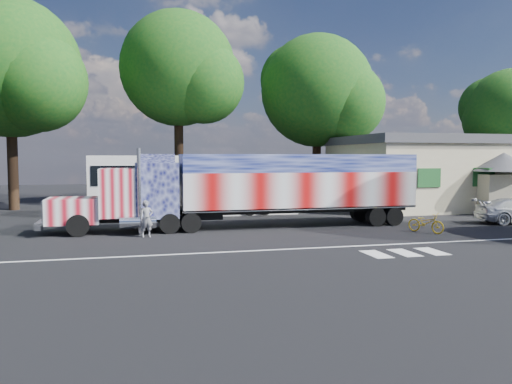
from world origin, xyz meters
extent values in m
plane|color=black|center=(0.00, 0.00, 0.00)|extent=(100.00, 100.00, 0.00)
cube|color=silver|center=(0.00, -3.00, 0.01)|extent=(30.00, 0.15, 0.01)
cube|color=silver|center=(2.80, -4.80, 0.01)|extent=(0.70, 1.60, 0.01)
cube|color=silver|center=(4.00, -4.80, 0.01)|extent=(0.70, 1.60, 0.01)
cube|color=silver|center=(5.20, -4.80, 0.01)|extent=(0.70, 1.60, 0.01)
cube|color=black|center=(-5.97, 3.42, 0.66)|extent=(8.44, 0.94, 0.28)
cube|color=#D7808A|center=(-8.97, 3.42, 1.13)|extent=(2.44, 2.06, 1.22)
cube|color=silver|center=(-10.24, 3.42, 1.13)|extent=(0.11, 1.78, 1.09)
cube|color=silver|center=(-10.43, 3.42, 0.52)|extent=(0.28, 2.35, 0.34)
cube|color=#D7808A|center=(-6.91, 3.42, 1.97)|extent=(1.69, 2.35, 2.35)
cube|color=black|center=(-7.71, 3.42, 2.39)|extent=(0.06, 1.97, 0.84)
cube|color=#4B5086|center=(-5.03, 3.42, 2.06)|extent=(2.06, 2.35, 2.72)
cube|color=#4B5086|center=(-5.03, 3.42, 3.61)|extent=(1.69, 2.25, 0.47)
cylinder|color=silver|center=(-5.88, 4.66, 2.06)|extent=(0.19, 0.19, 4.13)
cylinder|color=silver|center=(-5.88, 2.19, 2.06)|extent=(0.19, 0.19, 4.13)
cylinder|color=silver|center=(-5.97, 4.64, 0.61)|extent=(1.69, 0.62, 0.62)
cylinder|color=silver|center=(-5.97, 2.20, 0.61)|extent=(1.69, 0.62, 0.62)
cylinder|color=black|center=(-8.69, 2.39, 0.52)|extent=(1.03, 0.33, 1.03)
cylinder|color=black|center=(-8.69, 4.46, 0.52)|extent=(1.03, 0.33, 1.03)
cylinder|color=black|center=(-4.47, 2.44, 0.49)|extent=(0.98, 0.52, 0.98)
cylinder|color=black|center=(-4.47, 4.41, 0.49)|extent=(0.98, 0.52, 0.98)
cylinder|color=black|center=(-3.44, 2.44, 0.49)|extent=(0.98, 0.52, 0.98)
cylinder|color=black|center=(-3.44, 4.41, 0.49)|extent=(0.98, 0.52, 0.98)
cube|color=black|center=(2.47, 3.42, 0.89)|extent=(12.20, 1.03, 0.28)
cube|color=#DA7C7C|center=(2.47, 3.42, 1.97)|extent=(12.57, 2.44, 1.88)
cube|color=#465397|center=(2.47, 3.42, 3.38)|extent=(12.57, 2.44, 0.94)
cube|color=silver|center=(2.47, 3.42, 1.03)|extent=(12.57, 2.44, 0.11)
cube|color=silver|center=(8.78, 3.42, 2.44)|extent=(0.04, 2.35, 2.72)
cylinder|color=black|center=(6.51, 2.44, 0.49)|extent=(0.98, 0.52, 0.98)
cylinder|color=black|center=(6.51, 4.41, 0.49)|extent=(0.98, 0.52, 0.98)
cylinder|color=black|center=(7.54, 2.44, 0.49)|extent=(0.98, 0.52, 0.98)
cylinder|color=black|center=(7.54, 4.41, 0.49)|extent=(0.98, 0.52, 0.98)
cube|color=silver|center=(-2.30, 10.05, 1.90)|extent=(13.01, 2.82, 3.80)
cube|color=black|center=(-2.30, 10.05, 2.60)|extent=(12.58, 2.88, 1.19)
cube|color=black|center=(-2.30, 10.05, 0.49)|extent=(13.01, 2.82, 0.27)
cube|color=black|center=(-8.80, 10.05, 2.06)|extent=(0.07, 2.49, 1.52)
cylinder|color=black|center=(-7.18, 8.69, 0.54)|extent=(1.08, 0.33, 1.08)
cylinder|color=black|center=(-7.18, 11.40, 0.54)|extent=(1.08, 0.33, 1.08)
cylinder|color=black|center=(0.96, 8.69, 0.54)|extent=(1.08, 0.33, 1.08)
cylinder|color=black|center=(0.96, 11.40, 0.54)|extent=(1.08, 0.33, 1.08)
cylinder|color=black|center=(1.93, 8.69, 0.54)|extent=(1.08, 0.33, 1.08)
cylinder|color=black|center=(1.93, 11.40, 0.54)|extent=(1.08, 0.33, 1.08)
cube|color=beige|center=(20.00, 11.00, 2.30)|extent=(22.00, 10.00, 4.60)
cube|color=#46464B|center=(20.00, 11.00, 4.90)|extent=(22.40, 10.40, 0.60)
cube|color=#1E5926|center=(12.00, 5.96, 2.40)|extent=(1.60, 0.08, 1.20)
cube|color=#1E5926|center=(16.00, 5.96, 2.40)|extent=(1.60, 0.08, 1.20)
cube|color=beige|center=(17.00, 5.40, 1.30)|extent=(3.00, 1.20, 2.60)
cube|color=#1E5926|center=(17.00, 5.40, 2.90)|extent=(3.40, 1.60, 0.25)
cone|color=#46464B|center=(17.00, 5.40, 3.40)|extent=(4.00, 4.00, 1.20)
imported|color=slate|center=(-5.60, 1.50, 0.86)|extent=(0.69, 0.51, 1.71)
imported|color=gold|center=(7.75, -0.39, 0.49)|extent=(1.49, 1.96, 0.99)
cylinder|color=black|center=(-2.66, 17.29, 4.20)|extent=(0.70, 0.70, 8.41)
sphere|color=#1F5216|center=(-2.66, 17.29, 10.51)|extent=(8.83, 8.83, 8.83)
sphere|color=#1F5216|center=(-0.90, 15.96, 9.31)|extent=(6.18, 6.18, 6.18)
sphere|color=#1F5216|center=(-3.99, 18.61, 11.71)|extent=(5.74, 5.74, 5.74)
cylinder|color=black|center=(27.70, 17.32, 3.01)|extent=(0.70, 0.70, 6.02)
sphere|color=#1F5216|center=(27.70, 17.32, 7.52)|extent=(8.55, 8.55, 8.55)
sphere|color=#1F5216|center=(26.42, 18.60, 8.38)|extent=(5.56, 5.56, 5.56)
cylinder|color=black|center=(-14.33, 16.03, 3.95)|extent=(0.70, 0.70, 7.90)
sphere|color=#1F5216|center=(-14.33, 16.03, 9.88)|extent=(9.66, 9.66, 9.66)
sphere|color=#1F5216|center=(-12.40, 14.59, 8.75)|extent=(6.76, 6.76, 6.76)
cylinder|color=black|center=(8.57, 16.86, 3.64)|extent=(0.70, 0.70, 7.29)
sphere|color=#1F5216|center=(8.57, 16.86, 9.11)|extent=(9.15, 9.15, 9.15)
sphere|color=#1F5216|center=(10.40, 15.49, 8.07)|extent=(6.41, 6.41, 6.41)
sphere|color=#1F5216|center=(7.20, 18.24, 10.15)|extent=(5.95, 5.95, 5.95)
camera|label=1|loc=(-6.14, -21.94, 3.70)|focal=35.00mm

